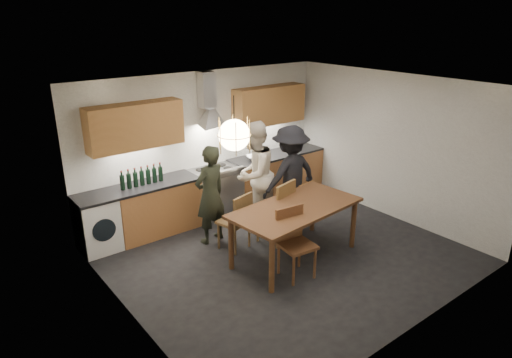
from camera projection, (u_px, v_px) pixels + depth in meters
ground at (285, 255)px, 7.10m from camera, size 5.00×5.00×0.00m
room_shell at (288, 149)px, 6.51m from camera, size 5.02×4.52×2.61m
counter_run at (216, 191)px, 8.40m from camera, size 5.00×0.62×0.90m
range_stove at (216, 192)px, 8.38m from camera, size 0.90×0.60×0.92m
wall_fixtures at (209, 114)px, 7.98m from camera, size 4.30×0.54×1.10m
pendant_lamp at (234, 135)px, 5.72m from camera, size 0.43×0.43×0.70m
dining_table at (296, 212)px, 6.77m from camera, size 2.10×1.19×0.85m
chair_back_left at (238, 218)px, 7.08m from camera, size 0.52×0.52×0.94m
chair_back_mid at (280, 208)px, 7.29m from camera, size 0.58×0.58×1.06m
chair_back_right at (301, 202)px, 7.84m from camera, size 0.43×0.43×0.85m
chair_front at (293, 237)px, 6.41m from camera, size 0.50×0.50×1.00m
person_left at (210, 195)px, 7.27m from camera, size 0.65×0.49×1.63m
person_mid at (254, 174)px, 7.83m from camera, size 1.11×1.00×1.86m
person_right at (290, 175)px, 7.97m from camera, size 1.14×0.67×1.75m
mixing_bowl at (255, 158)px, 8.70m from camera, size 0.38×0.38×0.08m
stock_pot at (293, 147)px, 9.32m from camera, size 0.17×0.17×0.12m
wine_bottles at (142, 176)px, 7.38m from camera, size 0.74×0.07×0.31m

